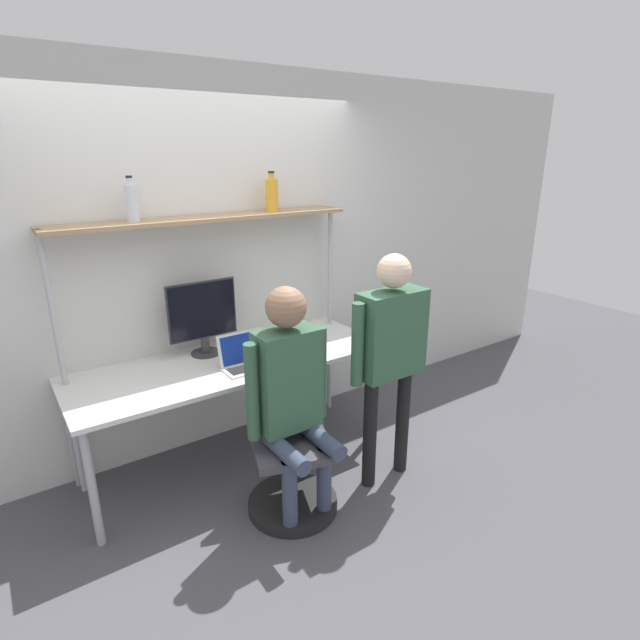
{
  "coord_description": "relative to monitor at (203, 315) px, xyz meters",
  "views": [
    {
      "loc": [
        -1.28,
        -2.52,
        2.14
      ],
      "look_at": [
        0.4,
        -0.08,
        1.13
      ],
      "focal_mm": 28.0,
      "sensor_mm": 36.0,
      "label": 1
    }
  ],
  "objects": [
    {
      "name": "ground_plane",
      "position": [
        0.1,
        -0.62,
        -1.07
      ],
      "size": [
        12.0,
        12.0,
        0.0
      ],
      "primitive_type": "plane",
      "color": "#4C4C51"
    },
    {
      "name": "wall_back",
      "position": [
        0.1,
        0.2,
        0.28
      ],
      "size": [
        8.0,
        0.06,
        2.7
      ],
      "color": "silver",
      "rests_on": "ground_plane"
    },
    {
      "name": "desk",
      "position": [
        0.1,
        -0.21,
        -0.35
      ],
      "size": [
        2.14,
        0.77,
        0.78
      ],
      "color": "silver",
      "rests_on": "ground_plane"
    },
    {
      "name": "shelf_unit",
      "position": [
        0.1,
        0.03,
        0.44
      ],
      "size": [
        2.04,
        0.27,
        1.73
      ],
      "color": "#997A56",
      "rests_on": "ground_plane"
    },
    {
      "name": "monitor",
      "position": [
        0.0,
        0.0,
        0.0
      ],
      "size": [
        0.49,
        0.21,
        0.52
      ],
      "color": "#333338",
      "rests_on": "desk"
    },
    {
      "name": "laptop",
      "position": [
        0.13,
        -0.35,
        -0.23
      ],
      "size": [
        0.33,
        0.22,
        0.22
      ],
      "color": "silver",
      "rests_on": "desk"
    },
    {
      "name": "cell_phone",
      "position": [
        0.4,
        -0.34,
        -0.28
      ],
      "size": [
        0.07,
        0.15,
        0.01
      ],
      "color": "#264C8C",
      "rests_on": "desk"
    },
    {
      "name": "office_chair",
      "position": [
        0.17,
        -0.86,
        -0.78
      ],
      "size": [
        0.59,
        0.59,
        0.93
      ],
      "color": "black",
      "rests_on": "ground_plane"
    },
    {
      "name": "person_seated",
      "position": [
        0.15,
        -0.91,
        -0.22
      ],
      "size": [
        0.54,
        0.48,
        1.44
      ],
      "color": "#38425B",
      "rests_on": "ground_plane"
    },
    {
      "name": "person_standing",
      "position": [
        0.84,
        -0.98,
        -0.08
      ],
      "size": [
        0.61,
        0.21,
        1.56
      ],
      "color": "black",
      "rests_on": "ground_plane"
    },
    {
      "name": "bottle_amber",
      "position": [
        0.59,
        0.03,
        0.78
      ],
      "size": [
        0.09,
        0.09,
        0.28
      ],
      "color": "gold",
      "rests_on": "shelf_unit"
    },
    {
      "name": "bottle_clear",
      "position": [
        -0.38,
        0.03,
        0.78
      ],
      "size": [
        0.08,
        0.08,
        0.27
      ],
      "color": "silver",
      "rests_on": "shelf_unit"
    }
  ]
}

